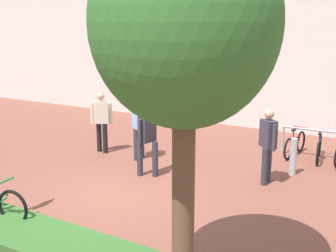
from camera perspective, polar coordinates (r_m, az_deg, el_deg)
ground_plane at (r=9.02m, az=-7.07°, el=-9.28°), size 60.00×60.00×0.00m
planter_strip at (r=7.64m, az=-19.26°, el=-13.58°), size 7.00×1.10×0.16m
tree_sidewalk at (r=4.77m, az=2.31°, el=13.33°), size 2.16×2.16×4.66m
bike_rack_cluster at (r=11.82m, az=21.54°, el=-2.93°), size 2.66×1.59×0.83m
bollard_steel at (r=10.43m, az=16.78°, el=-4.04°), size 0.16×0.16×0.90m
person_shirt_blue at (r=11.85m, az=-9.11°, el=1.04°), size 0.51×0.43×1.72m
person_suited_navy at (r=9.55m, az=13.51°, el=-2.06°), size 0.47×0.45×1.72m
person_suited_dark at (r=9.77m, az=-2.87°, el=-1.37°), size 0.49×0.60×1.72m
person_shirt_white at (r=11.11m, az=-4.04°, el=0.38°), size 0.52×0.43×1.72m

